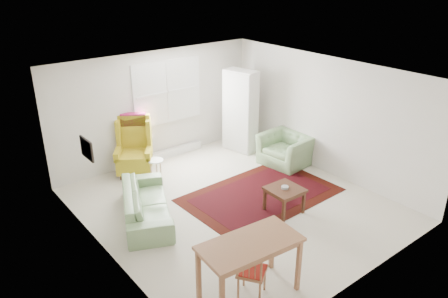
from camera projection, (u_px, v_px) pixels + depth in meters
room at (228, 140)px, 7.93m from camera, size 5.04×5.54×2.51m
rug at (261, 194)px, 8.61m from camera, size 3.00×1.97×0.03m
sofa at (146, 198)px, 7.71m from camera, size 1.50×2.10×0.79m
armchair at (286, 147)px, 9.81m from camera, size 1.02×1.14×0.82m
wingback_chair at (133, 147)px, 9.24m from camera, size 1.04×1.05×1.27m
coffee_table at (284, 200)px, 7.95m from camera, size 0.61×0.61×0.49m
stool at (156, 169)px, 9.19m from camera, size 0.37×0.37×0.44m
cabinet at (241, 111)px, 10.33m from camera, size 0.58×0.86×1.96m
desk at (249, 269)px, 5.87m from camera, size 1.42×0.80×0.87m
desk_chair at (252, 270)px, 5.87m from camera, size 0.51×0.51×0.84m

